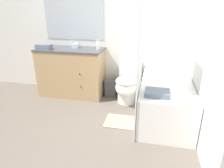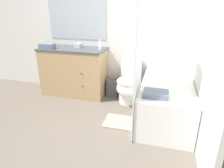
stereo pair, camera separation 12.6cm
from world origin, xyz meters
name	(u,v)px [view 2 (the right image)]	position (x,y,z in m)	size (l,w,h in m)	color
ground_plane	(83,144)	(0.00, 0.00, 0.00)	(14.00, 14.00, 0.00)	#6B6056
wall_back	(116,24)	(-0.01, 1.65, 1.25)	(8.00, 0.06, 2.50)	silver
wall_right	(207,34)	(1.32, 0.81, 1.25)	(0.05, 2.63, 2.50)	silver
vanity_cabinet	(74,71)	(-0.72, 1.37, 0.44)	(1.17, 0.56, 0.86)	tan
sink_faucet	(77,44)	(-0.72, 1.56, 0.90)	(0.14, 0.12, 0.12)	silver
toilet	(128,85)	(0.32, 1.26, 0.32)	(0.37, 0.67, 0.70)	white
bathtub	(166,100)	(0.94, 0.91, 0.28)	(0.71, 1.44, 0.55)	white
shower_curtain	(139,56)	(0.57, 0.46, 1.01)	(0.01, 0.59, 2.02)	white
wastebasket	(113,88)	(0.00, 1.43, 0.16)	(0.20, 0.17, 0.31)	#4C4C51
tissue_box	(78,45)	(-0.64, 1.44, 0.90)	(0.11, 0.12, 0.10)	silver
soap_dispenser	(100,45)	(-0.21, 1.37, 0.94)	(0.05, 0.05, 0.17)	white
hand_towel_folded	(47,46)	(-1.13, 1.22, 0.90)	(0.26, 0.14, 0.08)	slate
bath_towel_folded	(156,94)	(0.80, 0.41, 0.58)	(0.30, 0.22, 0.06)	slate
bath_mat	(121,122)	(0.34, 0.58, 0.01)	(0.46, 0.36, 0.02)	tan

